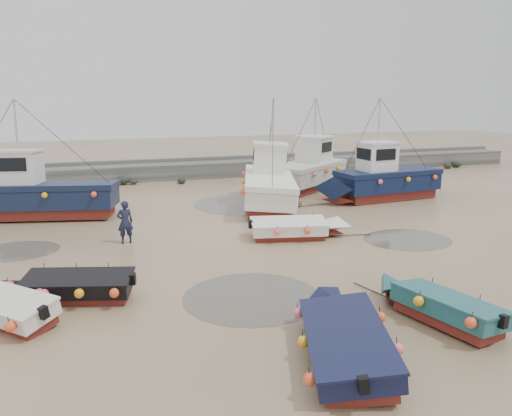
# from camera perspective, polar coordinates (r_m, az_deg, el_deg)

# --- Properties ---
(ground) EXTENTS (120.00, 120.00, 0.00)m
(ground) POSITION_cam_1_polar(r_m,az_deg,el_deg) (19.35, 4.55, -6.68)
(ground) COLOR tan
(ground) RESTS_ON ground
(seawall) EXTENTS (60.00, 4.92, 1.50)m
(seawall) POSITION_cam_1_polar(r_m,az_deg,el_deg) (39.86, -7.77, 4.32)
(seawall) COLOR slate
(seawall) RESTS_ON ground
(puddle_a) EXTENTS (4.55, 4.55, 0.01)m
(puddle_a) POSITION_cam_1_polar(r_m,az_deg,el_deg) (16.52, -0.47, -10.14)
(puddle_a) COLOR #554F45
(puddle_a) RESTS_ON ground
(puddle_b) EXTENTS (4.06, 4.06, 0.01)m
(puddle_b) POSITION_cam_1_polar(r_m,az_deg,el_deg) (23.80, 16.91, -3.45)
(puddle_b) COLOR #554F45
(puddle_b) RESTS_ON ground
(puddle_c) EXTENTS (3.55, 3.55, 0.01)m
(puddle_c) POSITION_cam_1_polar(r_m,az_deg,el_deg) (23.41, -25.77, -4.47)
(puddle_c) COLOR #554F45
(puddle_c) RESTS_ON ground
(puddle_d) EXTENTS (6.61, 6.61, 0.01)m
(puddle_d) POSITION_cam_1_polar(r_m,az_deg,el_deg) (30.21, -0.92, 0.52)
(puddle_d) COLOR #554F45
(puddle_d) RESTS_ON ground
(dinghy_1) EXTENTS (3.45, 6.53, 1.43)m
(dinghy_1) POSITION_cam_1_polar(r_m,az_deg,el_deg) (13.22, 10.24, -13.97)
(dinghy_1) COLOR maroon
(dinghy_1) RESTS_ON ground
(dinghy_2) EXTENTS (2.38, 5.32, 1.43)m
(dinghy_2) POSITION_cam_1_polar(r_m,az_deg,el_deg) (15.68, 19.92, -10.05)
(dinghy_2) COLOR maroon
(dinghy_2) RESTS_ON ground
(dinghy_4) EXTENTS (5.55, 2.56, 1.43)m
(dinghy_4) POSITION_cam_1_polar(r_m,az_deg,el_deg) (17.20, -20.74, -8.08)
(dinghy_4) COLOR maroon
(dinghy_4) RESTS_ON ground
(dinghy_5) EXTENTS (5.67, 2.58, 1.43)m
(dinghy_5) POSITION_cam_1_polar(r_m,az_deg,el_deg) (22.98, 4.64, -2.08)
(dinghy_5) COLOR maroon
(dinghy_5) RESTS_ON ground
(cabin_boat_0) EXTENTS (10.98, 4.71, 6.22)m
(cabin_boat_0) POSITION_cam_1_polar(r_m,az_deg,el_deg) (29.02, -24.51, 1.47)
(cabin_boat_0) COLOR maroon
(cabin_boat_0) RESTS_ON ground
(cabin_boat_1) EXTENTS (5.43, 11.18, 6.22)m
(cabin_boat_1) POSITION_cam_1_polar(r_m,az_deg,el_deg) (29.82, 1.28, 2.90)
(cabin_boat_1) COLOR maroon
(cabin_boat_1) RESTS_ON ground
(cabin_boat_2) EXTENTS (9.83, 3.17, 6.22)m
(cabin_boat_2) POSITION_cam_1_polar(r_m,az_deg,el_deg) (32.04, 13.97, 3.30)
(cabin_boat_2) COLOR maroon
(cabin_boat_2) RESTS_ON ground
(cabin_boat_3) EXTENTS (8.70, 6.97, 6.22)m
(cabin_boat_3) POSITION_cam_1_polar(r_m,az_deg,el_deg) (35.36, 6.34, 4.47)
(cabin_boat_3) COLOR maroon
(cabin_boat_3) RESTS_ON ground
(person) EXTENTS (0.75, 0.54, 1.92)m
(person) POSITION_cam_1_polar(r_m,az_deg,el_deg) (23.01, -14.60, -3.87)
(person) COLOR #1B1F38
(person) RESTS_ON ground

